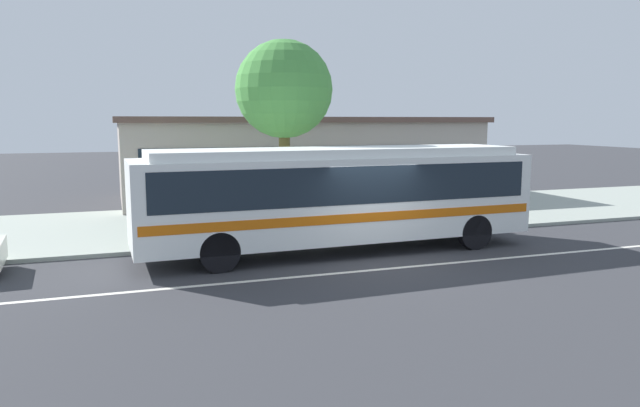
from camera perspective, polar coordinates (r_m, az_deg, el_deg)
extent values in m
plane|color=#333438|center=(15.61, 5.49, -5.58)|extent=(120.00, 120.00, 0.00)
cube|color=#97A095|center=(21.85, -1.99, -1.48)|extent=(60.00, 8.00, 0.12)
cube|color=silver|center=(14.91, 6.78, -6.24)|extent=(56.00, 0.16, 0.01)
cube|color=white|center=(16.45, 1.72, 0.64)|extent=(11.19, 2.80, 2.25)
cube|color=white|center=(16.34, 1.74, 4.97)|extent=(10.29, 2.48, 0.24)
cube|color=#19232D|center=(16.40, 1.73, 2.19)|extent=(10.52, 2.81, 0.99)
cube|color=#CD5E0D|center=(16.51, 1.72, -0.76)|extent=(10.96, 2.82, 0.24)
cube|color=#19232D|center=(19.19, 17.13, 2.69)|extent=(0.18, 2.20, 1.08)
cylinder|color=black|center=(19.30, 10.87, -1.56)|extent=(1.01, 0.31, 1.00)
cylinder|color=black|center=(17.48, 14.67, -2.66)|extent=(1.01, 0.31, 1.00)
cylinder|color=black|center=(16.70, -11.15, -3.05)|extent=(1.01, 0.31, 1.00)
cylinder|color=black|center=(14.56, -9.67, -4.63)|extent=(1.01, 0.31, 1.00)
cylinder|color=#2C283C|center=(19.48, 0.73, -1.21)|extent=(0.14, 0.14, 0.83)
cylinder|color=#2C283C|center=(19.59, 0.40, -1.16)|extent=(0.14, 0.14, 0.83)
cylinder|color=gold|center=(19.43, 0.57, 0.86)|extent=(0.45, 0.45, 0.57)
sphere|color=tan|center=(19.39, 0.57, 2.04)|extent=(0.23, 0.23, 0.23)
cylinder|color=#3E2C43|center=(20.24, 6.19, -0.87)|extent=(0.14, 0.14, 0.86)
cylinder|color=#3E2C43|center=(20.16, 6.58, -0.92)|extent=(0.14, 0.14, 0.86)
cylinder|color=#9F50A7|center=(20.10, 6.41, 1.21)|extent=(0.47, 0.47, 0.64)
sphere|color=tan|center=(20.06, 6.43, 2.41)|extent=(0.21, 0.21, 0.21)
cylinder|color=navy|center=(20.73, 11.30, -0.72)|extent=(0.14, 0.14, 0.89)
cylinder|color=navy|center=(20.87, 11.51, -0.67)|extent=(0.14, 0.14, 0.89)
cylinder|color=gold|center=(20.71, 11.46, 1.35)|extent=(0.47, 0.47, 0.61)
sphere|color=#E1A561|center=(20.66, 11.49, 2.48)|extent=(0.22, 0.22, 0.22)
cylinder|color=gray|center=(19.76, 9.63, 0.82)|extent=(0.08, 0.08, 2.21)
cube|color=yellow|center=(19.67, 9.70, 3.43)|extent=(0.14, 0.44, 0.56)
cylinder|color=brown|center=(19.66, -3.43, 2.68)|extent=(0.37, 0.37, 3.43)
sphere|color=#499342|center=(19.60, -3.50, 10.95)|extent=(3.18, 3.18, 3.18)
cube|color=#A69B92|center=(28.27, -2.30, 4.20)|extent=(16.00, 7.59, 3.57)
cube|color=#19232D|center=(24.64, 0.30, 4.06)|extent=(14.72, 0.04, 1.29)
cube|color=brown|center=(28.20, -2.32, 8.07)|extent=(16.40, 7.99, 0.24)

